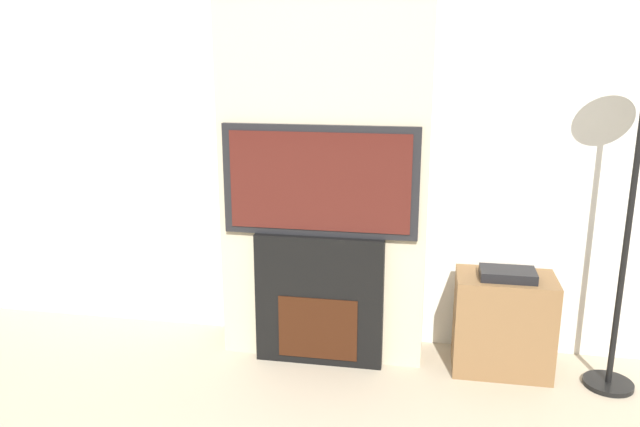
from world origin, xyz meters
TOP-DOWN VIEW (x-y plane):
  - wall_back at (0.00, 2.03)m, footprint 6.00×0.06m
  - chimney_breast at (0.00, 1.84)m, footprint 1.11×0.32m
  - fireplace at (0.00, 1.68)m, footprint 0.70×0.15m
  - television at (0.00, 1.68)m, footprint 1.03×0.07m
  - media_stand at (0.98, 1.75)m, footprint 0.51×0.32m

SIDE VIEW (x-z plane):
  - media_stand at x=0.98m, z-range -0.02..0.56m
  - fireplace at x=0.00m, z-range 0.00..0.72m
  - television at x=0.00m, z-range 0.73..1.31m
  - wall_back at x=0.00m, z-range 0.00..2.70m
  - chimney_breast at x=0.00m, z-range 0.00..2.70m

